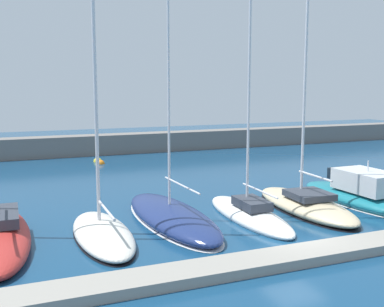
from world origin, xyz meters
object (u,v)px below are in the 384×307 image
object	(u,v)px
sailboat_white_fourth	(249,212)
mooring_buoy_orange	(101,164)
sailboat_ivory_second	(103,231)
sailboat_navy_third	(172,216)
sailboat_sand_fifth	(305,203)
mooring_buoy_yellow	(98,162)
motorboat_teal_sixth	(362,194)

from	to	relation	value
sailboat_white_fourth	mooring_buoy_orange	xyz separation A→B (m)	(-3.92, 20.96, -0.32)
sailboat_ivory_second	mooring_buoy_orange	size ratio (longest dim) A/B	21.48
mooring_buoy_orange	sailboat_navy_third	bearing A→B (deg)	-90.82
sailboat_sand_fifth	mooring_buoy_yellow	size ratio (longest dim) A/B	23.25
sailboat_sand_fifth	sailboat_navy_third	bearing A→B (deg)	87.54
sailboat_white_fourth	mooring_buoy_yellow	world-z (taller)	sailboat_white_fourth
sailboat_ivory_second	sailboat_navy_third	xyz separation A→B (m)	(4.01, 1.32, -0.03)
sailboat_navy_third	mooring_buoy_yellow	xyz separation A→B (m)	(0.29, 21.40, -0.34)
sailboat_sand_fifth	motorboat_teal_sixth	size ratio (longest dim) A/B	1.82
sailboat_navy_third	sailboat_sand_fifth	world-z (taller)	sailboat_navy_third
sailboat_navy_third	sailboat_white_fourth	world-z (taller)	sailboat_navy_third
sailboat_ivory_second	motorboat_teal_sixth	xyz separation A→B (m)	(16.34, 0.64, 0.17)
sailboat_navy_third	motorboat_teal_sixth	bearing A→B (deg)	-95.04
sailboat_navy_third	sailboat_ivory_second	bearing A→B (deg)	106.42
motorboat_teal_sixth	mooring_buoy_yellow	world-z (taller)	motorboat_teal_sixth
sailboat_sand_fifth	motorboat_teal_sixth	xyz separation A→B (m)	(4.25, 0.07, 0.11)
motorboat_teal_sixth	sailboat_ivory_second	bearing A→B (deg)	90.74
motorboat_teal_sixth	mooring_buoy_yellow	size ratio (longest dim) A/B	12.79
sailboat_ivory_second	sailboat_white_fourth	xyz separation A→B (m)	(8.22, 0.39, -0.05)
mooring_buoy_yellow	mooring_buoy_orange	bearing A→B (deg)	-90.13
motorboat_teal_sixth	mooring_buoy_orange	distance (m)	23.97
sailboat_white_fourth	sailboat_navy_third	bearing A→B (deg)	79.07
motorboat_teal_sixth	sailboat_sand_fifth	bearing A→B (deg)	89.50
mooring_buoy_yellow	sailboat_sand_fifth	bearing A→B (deg)	-70.63
sailboat_navy_third	sailboat_sand_fifth	bearing A→B (deg)	-97.22
sailboat_navy_third	sailboat_white_fourth	xyz separation A→B (m)	(4.21, -0.94, -0.02)
mooring_buoy_yellow	sailboat_navy_third	bearing A→B (deg)	-90.78
motorboat_teal_sixth	mooring_buoy_orange	world-z (taller)	motorboat_teal_sixth
motorboat_teal_sixth	sailboat_navy_third	bearing A→B (deg)	85.33
sailboat_navy_third	mooring_buoy_yellow	bearing A→B (deg)	-2.65
sailboat_navy_third	mooring_buoy_yellow	world-z (taller)	sailboat_navy_third
sailboat_ivory_second	mooring_buoy_yellow	world-z (taller)	sailboat_ivory_second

